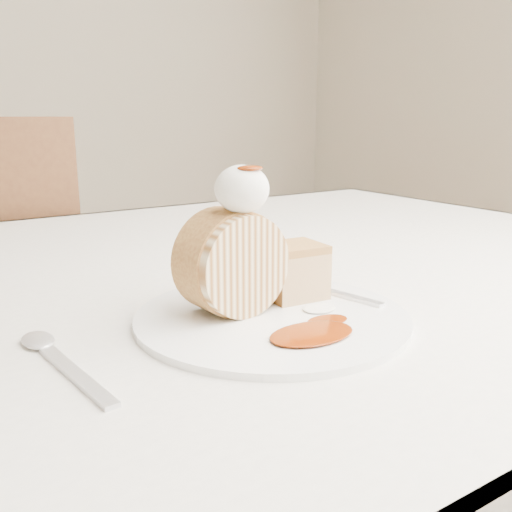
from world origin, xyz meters
TOP-DOWN VIEW (x-y plane):
  - table at (0.00, 0.20)m, footprint 1.40×0.90m
  - plate at (0.01, 0.00)m, footprint 0.26×0.26m
  - roulade_slice at (-0.02, 0.03)m, footprint 0.09×0.06m
  - cake_chunk at (0.05, 0.03)m, footprint 0.06×0.05m
  - whipped_cream at (-0.01, 0.02)m, footprint 0.05×0.05m
  - caramel_drizzle at (-0.01, 0.01)m, footprint 0.02×0.02m
  - caramel_pool at (0.01, -0.05)m, footprint 0.08×0.05m
  - fork at (0.09, 0.01)m, footprint 0.05×0.14m
  - spoon at (-0.17, -0.01)m, footprint 0.04×0.14m

SIDE VIEW (x-z plane):
  - table at x=0.00m, z-range 0.29..1.04m
  - spoon at x=-0.17m, z-range 0.75..0.75m
  - plate at x=0.01m, z-range 0.75..0.76m
  - fork at x=0.09m, z-range 0.76..0.76m
  - caramel_pool at x=0.01m, z-range 0.76..0.76m
  - cake_chunk at x=0.05m, z-range 0.76..0.80m
  - roulade_slice at x=-0.02m, z-range 0.76..0.84m
  - whipped_cream at x=-0.01m, z-range 0.84..0.89m
  - caramel_drizzle at x=-0.01m, z-range 0.89..0.89m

